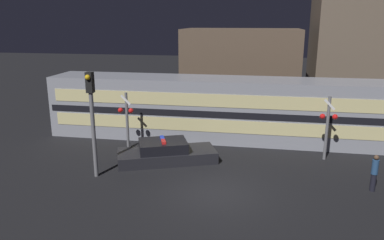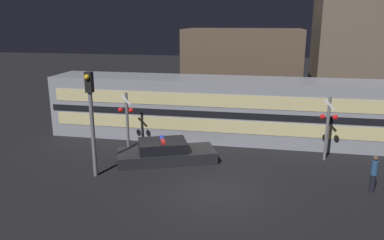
% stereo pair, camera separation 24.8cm
% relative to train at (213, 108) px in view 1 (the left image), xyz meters
% --- Properties ---
extents(ground_plane, '(120.00, 120.00, 0.00)m').
position_rel_train_xyz_m(ground_plane, '(1.13, -7.51, -1.84)').
color(ground_plane, black).
extents(train, '(19.85, 2.99, 3.68)m').
position_rel_train_xyz_m(train, '(0.00, 0.00, 0.00)').
color(train, gray).
rests_on(train, ground_plane).
extents(police_car, '(5.31, 3.58, 1.22)m').
position_rel_train_xyz_m(police_car, '(-1.86, -4.39, -1.40)').
color(police_car, black).
rests_on(police_car, ground_plane).
extents(pedestrian, '(0.27, 0.27, 1.61)m').
position_rel_train_xyz_m(pedestrian, '(7.60, -6.16, -1.01)').
color(pedestrian, black).
rests_on(pedestrian, ground_plane).
extents(crossing_signal_near, '(0.87, 0.37, 3.33)m').
position_rel_train_xyz_m(crossing_signal_near, '(6.18, -2.69, 0.07)').
color(crossing_signal_near, slate).
rests_on(crossing_signal_near, ground_plane).
extents(crossing_signal_far, '(0.87, 0.37, 3.18)m').
position_rel_train_xyz_m(crossing_signal_far, '(-4.46, -2.84, -0.00)').
color(crossing_signal_far, slate).
rests_on(crossing_signal_far, ground_plane).
extents(traffic_light_corner, '(0.30, 0.46, 4.85)m').
position_rel_train_xyz_m(traffic_light_corner, '(-4.58, -6.81, 1.13)').
color(traffic_light_corner, slate).
rests_on(traffic_light_corner, ground_plane).
extents(building_left, '(8.92, 5.09, 6.35)m').
position_rel_train_xyz_m(building_left, '(1.15, 8.00, 1.33)').
color(building_left, brown).
rests_on(building_left, ground_plane).
extents(building_center, '(8.08, 5.75, 10.23)m').
position_rel_train_xyz_m(building_center, '(10.71, 9.31, 3.28)').
color(building_center, brown).
rests_on(building_center, ground_plane).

